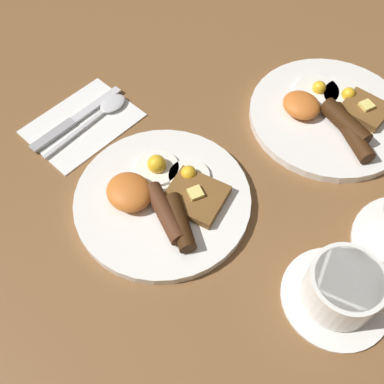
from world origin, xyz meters
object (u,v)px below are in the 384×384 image
breakfast_plate_far (331,114)px  spoon (105,109)px  teacup_near (342,289)px  knife (72,121)px  breakfast_plate_near (163,198)px

breakfast_plate_far → spoon: bearing=-134.3°
teacup_near → spoon: 0.48m
teacup_near → knife: (-0.49, -0.09, -0.03)m
knife → spoon: bearing=-21.4°
breakfast_plate_far → teacup_near: (0.21, -0.25, 0.02)m
breakfast_plate_near → knife: 0.23m
breakfast_plate_near → spoon: breakfast_plate_near is taller
breakfast_plate_far → spoon: 0.39m
teacup_near → knife: teacup_near is taller
breakfast_plate_near → spoon: size_ratio=1.47×
teacup_near → spoon: size_ratio=0.80×
breakfast_plate_near → spoon: bearing=167.8°
spoon → teacup_near: bearing=-94.4°
breakfast_plate_near → knife: size_ratio=1.40×
breakfast_plate_far → spoon: size_ratio=1.51×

